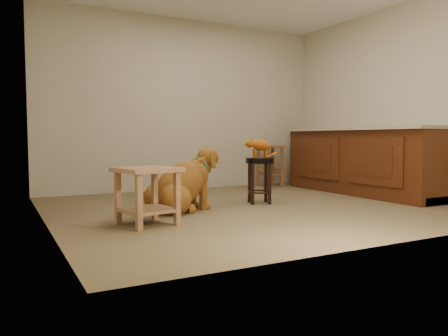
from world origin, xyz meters
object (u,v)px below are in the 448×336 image
golden_retriever (181,186)px  wood_stool (270,165)px  side_table (147,187)px  tabby_kitten (259,146)px  padded_stool (259,171)px

golden_retriever → wood_stool: bearing=20.8°
side_table → tabby_kitten: 1.76m
side_table → tabby_kitten: size_ratio=1.42×
padded_stool → golden_retriever: bearing=-174.9°
side_table → tabby_kitten: tabby_kitten is taller
golden_retriever → tabby_kitten: 1.14m
wood_stool → golden_retriever: golden_retriever is taller
padded_stool → wood_stool: wood_stool is taller
wood_stool → golden_retriever: 2.73m
golden_retriever → padded_stool: bearing=-9.8°
padded_stool → tabby_kitten: tabby_kitten is taller
side_table → golden_retriever: 0.78m
golden_retriever → side_table: bearing=-151.0°
padded_stool → tabby_kitten: size_ratio=1.31×
padded_stool → tabby_kitten: 0.31m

